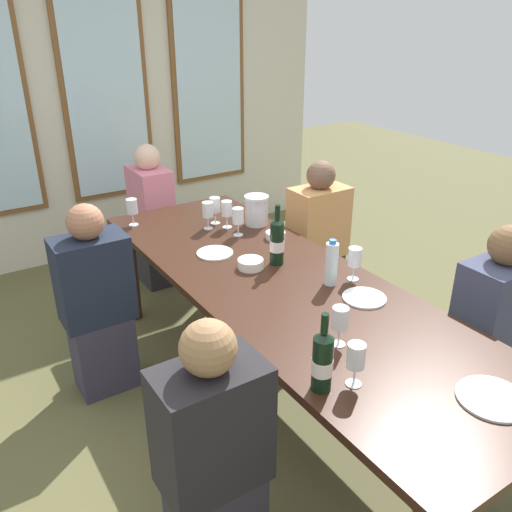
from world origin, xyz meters
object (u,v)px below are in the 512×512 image
at_px(seated_person_3, 489,336).
at_px(wine_glass_6, 355,258).
at_px(wine_glass_1, 238,217).
at_px(white_plate_1, 364,298).
at_px(wine_glass_7, 208,210).
at_px(seated_person_1, 317,244).
at_px(tasting_bowl_1, 275,235).
at_px(dining_table, 283,294).
at_px(white_plate_0, 493,398).
at_px(wine_bottle_2, 277,241).
at_px(wine_glass_5, 340,320).
at_px(metal_pitcher, 256,210).
at_px(water_bottle, 331,263).
at_px(wine_glass_4, 356,357).
at_px(seated_person_4, 152,220).
at_px(wine_bottle_1, 322,361).
at_px(wine_glass_3, 227,210).
at_px(seated_person_2, 213,462).
at_px(tasting_bowl_0, 251,264).
at_px(wine_glass_2, 215,205).
at_px(white_plate_2, 215,253).
at_px(wine_glass_0, 132,207).
at_px(seated_person_0, 97,306).

bearing_deg(seated_person_3, wine_glass_6, 130.56).
relative_size(wine_glass_1, seated_person_3, 0.16).
height_order(white_plate_1, seated_person_3, seated_person_3).
bearing_deg(wine_glass_7, seated_person_1, -14.34).
xyz_separation_m(tasting_bowl_1, wine_glass_1, (-0.16, 0.16, 0.10)).
height_order(dining_table, white_plate_0, white_plate_0).
distance_m(wine_bottle_2, tasting_bowl_1, 0.36).
xyz_separation_m(wine_glass_5, seated_person_3, (0.90, -0.12, -0.33)).
bearing_deg(metal_pitcher, seated_person_3, -72.84).
bearing_deg(water_bottle, wine_glass_4, -123.93).
height_order(water_bottle, seated_person_4, seated_person_4).
distance_m(wine_bottle_1, seated_person_4, 2.51).
bearing_deg(wine_glass_4, seated_person_4, 84.34).
bearing_deg(wine_bottle_2, wine_glass_3, 86.39).
bearing_deg(seated_person_2, tasting_bowl_0, 50.93).
relative_size(tasting_bowl_0, wine_glass_7, 0.79).
bearing_deg(wine_glass_6, seated_person_4, 99.66).
distance_m(wine_glass_2, wine_glass_3, 0.11).
relative_size(dining_table, white_plate_2, 13.32).
xyz_separation_m(tasting_bowl_1, wine_glass_3, (-0.15, 0.31, 0.10)).
xyz_separation_m(tasting_bowl_0, wine_glass_4, (-0.20, -1.02, 0.10)).
height_order(white_plate_0, wine_glass_3, wine_glass_3).
height_order(wine_bottle_2, wine_glass_3, wine_bottle_2).
distance_m(white_plate_0, wine_bottle_1, 0.61).
relative_size(metal_pitcher, wine_glass_2, 1.09).
height_order(water_bottle, wine_glass_4, water_bottle).
bearing_deg(wine_glass_4, metal_pitcher, 69.58).
height_order(dining_table, seated_person_4, seated_person_4).
xyz_separation_m(wine_glass_6, wine_glass_7, (-0.29, 1.01, 0.00)).
distance_m(water_bottle, wine_glass_1, 0.80).
distance_m(wine_glass_2, seated_person_3, 1.75).
bearing_deg(tasting_bowl_1, seated_person_2, -132.80).
distance_m(wine_glass_1, seated_person_4, 1.12).
bearing_deg(wine_glass_6, wine_glass_1, 102.93).
relative_size(metal_pitcher, wine_glass_6, 1.09).
relative_size(dining_table, wine_glass_6, 15.78).
bearing_deg(seated_person_3, wine_glass_3, 112.85).
relative_size(dining_table, seated_person_4, 2.47).
xyz_separation_m(tasting_bowl_0, seated_person_2, (-0.72, -0.89, -0.24)).
xyz_separation_m(tasting_bowl_0, wine_glass_3, (0.19, 0.57, 0.09)).
xyz_separation_m(wine_bottle_1, wine_glass_0, (0.02, 1.91, 0.00)).
relative_size(wine_glass_0, wine_glass_5, 1.00).
bearing_deg(wine_glass_7, wine_glass_3, -22.80).
xyz_separation_m(white_plate_0, tasting_bowl_0, (-0.15, 1.35, 0.02)).
distance_m(wine_bottle_2, seated_person_0, 1.04).
bearing_deg(white_plate_2, wine_glass_7, 67.20).
distance_m(white_plate_0, tasting_bowl_1, 1.63).
bearing_deg(white_plate_1, white_plate_2, 112.62).
height_order(wine_glass_0, seated_person_3, seated_person_3).
height_order(tasting_bowl_0, seated_person_1, seated_person_1).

